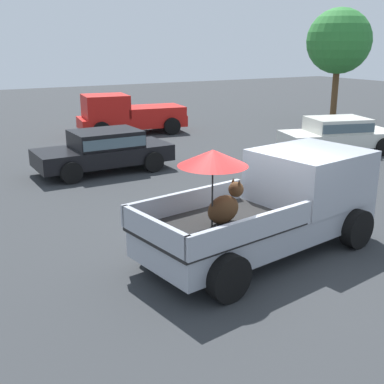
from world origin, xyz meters
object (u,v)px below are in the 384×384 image
at_px(pickup_truck_red, 127,115).
at_px(parked_sedan_near, 338,133).
at_px(parked_sedan_far, 104,149).
at_px(pickup_truck_main, 277,203).

relative_size(pickup_truck_red, parked_sedan_near, 1.08).
relative_size(parked_sedan_near, parked_sedan_far, 1.07).
distance_m(parked_sedan_near, parked_sedan_far, 8.79).
distance_m(pickup_truck_main, pickup_truck_red, 13.95).
relative_size(pickup_truck_main, pickup_truck_red, 1.05).
height_order(pickup_truck_main, parked_sedan_near, pickup_truck_main).
bearing_deg(pickup_truck_main, parked_sedan_far, 87.60).
height_order(parked_sedan_near, parked_sedan_far, same).
height_order(pickup_truck_main, parked_sedan_far, pickup_truck_main).
bearing_deg(parked_sedan_far, pickup_truck_main, 95.17).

